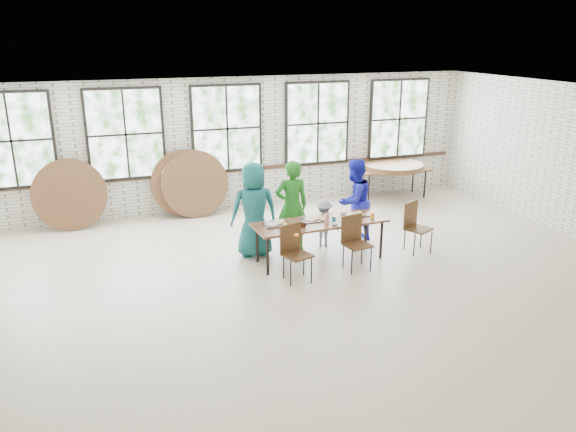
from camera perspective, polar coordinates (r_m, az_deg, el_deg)
name	(u,v)px	position (r m, az deg, el deg)	size (l,w,h in m)	color
room	(227,131)	(12.81, -6.23, 8.62)	(12.00, 12.00, 12.00)	#B9AF93
dining_table	(320,224)	(9.97, 3.28, -0.82)	(2.43, 0.90, 0.74)	brown
chair_near_left	(294,248)	(9.23, 0.60, -3.24)	(0.52, 0.51, 0.95)	#4A2F18
chair_near_right	(354,238)	(9.74, 6.76, -2.19)	(0.48, 0.47, 0.95)	#4A2F18
chair_spare	(415,222)	(10.71, 12.73, -0.64)	(0.56, 0.55, 0.95)	#4A2F18
adult_teal	(254,210)	(10.16, -3.48, 0.64)	(0.85, 0.56, 1.75)	#1B6568
adult_green	(292,206)	(10.38, 0.37, 1.01)	(0.63, 0.41, 1.73)	#1D6B1C
toddler	(324,223)	(10.74, 3.64, -0.71)	(0.59, 0.34, 0.92)	#12143B
adult_blue	(354,201)	(10.88, 6.72, 1.50)	(0.81, 0.63, 1.66)	#1A1FB8
storage_table	(392,171)	(14.09, 10.56, 4.54)	(1.85, 0.88, 0.74)	brown
tabletop_clutter	(327,220)	(9.96, 3.97, -0.40)	(1.99, 0.60, 0.11)	black
round_tops_stacked	(393,166)	(14.06, 10.59, 5.01)	(1.50, 1.50, 0.13)	brown
round_tops_leaning	(152,187)	(12.51, -13.67, 2.84)	(4.10, 0.45, 1.49)	brown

